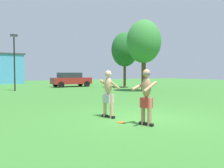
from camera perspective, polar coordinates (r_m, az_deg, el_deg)
The scene contains 8 objects.
ground_plane at distance 8.84m, azimuth 7.04°, elevation -8.04°, with size 80.00×80.00×0.00m, color #38752D.
player_with_cap at distance 7.57m, azimuth 8.09°, elevation -2.43°, with size 0.69×0.60×1.76m.
player_in_gray at distance 8.78m, azimuth -0.86°, elevation -2.09°, with size 0.65×0.66×1.72m.
frisbee at distance 8.03m, azimuth 2.16°, elevation -9.03°, with size 0.25×0.25×0.03m, color orange.
car_red_near_post at distance 27.36m, azimuth -9.70°, elevation 1.09°, with size 4.32×2.06×1.58m.
lamp_post at distance 22.72m, azimuth -22.06°, elevation 6.24°, with size 0.60×0.24×4.91m.
tree_right_field at distance 25.31m, azimuth 3.02°, elevation 8.08°, with size 2.77×2.77×5.73m.
tree_behind_players at distance 21.00m, azimuth 7.51°, elevation 9.82°, with size 2.93×2.93×6.07m.
Camera 1 is at (-5.38, -6.81, 1.68)m, focal length 38.76 mm.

